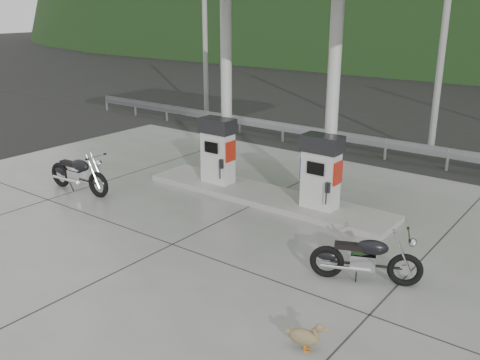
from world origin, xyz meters
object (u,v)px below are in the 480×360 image
Objects in this scene: duck at (304,337)px; motorcycle_right at (366,259)px; gas_pump_left at (218,151)px; motorcycle_left at (78,174)px; gas_pump_right at (321,172)px.

motorcycle_right is at bearing 76.60° from duck.
gas_pump_left reaches higher than motorcycle_right.
gas_pump_left reaches higher than motorcycle_left.
motorcycle_right is 3.35× the size of duck.
gas_pump_left is 6.10m from motorcycle_right.
gas_pump_right reaches higher than motorcycle_right.
duck is (5.69, -4.95, -0.84)m from gas_pump_left.
motorcycle_left reaches higher than duck.
gas_pump_right is 3.47m from motorcycle_right.
gas_pump_right is at bearing 99.72° from duck.
gas_pump_right is 0.94× the size of motorcycle_right.
gas_pump_left is 3.83m from motorcycle_left.
motorcycle_right is (8.31, 0.09, -0.04)m from motorcycle_left.
motorcycle_left reaches higher than motorcycle_right.
gas_pump_left is 7.59m from duck.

